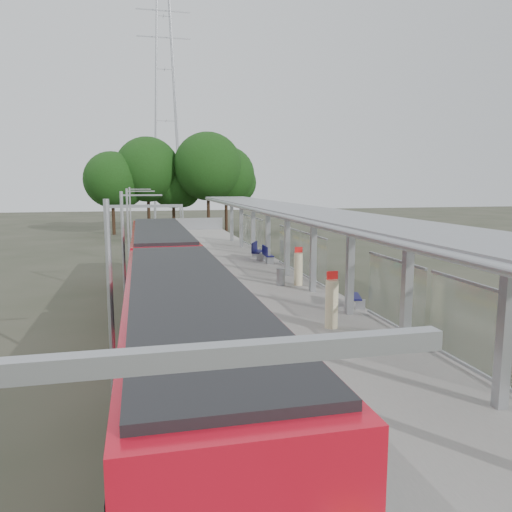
{
  "coord_description": "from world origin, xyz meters",
  "views": [
    {
      "loc": [
        -5.46,
        -6.73,
        5.82
      ],
      "look_at": [
        -0.01,
        16.54,
        2.3
      ],
      "focal_mm": 35.0,
      "sensor_mm": 36.0,
      "label": 1
    }
  ],
  "objects": [
    {
      "name": "trackbed",
      "position": [
        -4.5,
        20.0,
        0.12
      ],
      "size": [
        3.0,
        70.0,
        0.24
      ],
      "primitive_type": "cube",
      "color": "#59544C",
      "rests_on": "ground"
    },
    {
      "name": "platform",
      "position": [
        0.0,
        20.0,
        0.5
      ],
      "size": [
        6.0,
        50.0,
        1.0
      ],
      "primitive_type": "cube",
      "color": "gray",
      "rests_on": "ground"
    },
    {
      "name": "tactile_strip",
      "position": [
        -2.55,
        20.0,
        1.01
      ],
      "size": [
        0.6,
        50.0,
        0.02
      ],
      "primitive_type": "cube",
      "color": "gold",
      "rests_on": "platform"
    },
    {
      "name": "end_fence",
      "position": [
        0.0,
        44.95,
        1.6
      ],
      "size": [
        6.0,
        0.1,
        1.2
      ],
      "primitive_type": "cube",
      "color": "#9EA0A5",
      "rests_on": "platform"
    },
    {
      "name": "train",
      "position": [
        -4.5,
        11.15,
        2.05
      ],
      "size": [
        2.74,
        27.6,
        3.62
      ],
      "color": "black",
      "rests_on": "ground"
    },
    {
      "name": "canopy",
      "position": [
        1.61,
        16.19,
        4.2
      ],
      "size": [
        3.27,
        38.0,
        3.66
      ],
      "color": "#9EA0A5",
      "rests_on": "platform"
    },
    {
      "name": "pylon",
      "position": [
        -1.0,
        73.0,
        19.0
      ],
      "size": [
        8.0,
        4.0,
        38.0
      ],
      "primitive_type": null,
      "color": "#9EA0A5",
      "rests_on": "ground"
    },
    {
      "name": "tree_cluster",
      "position": [
        -0.93,
        51.97,
        6.93
      ],
      "size": [
        19.54,
        9.49,
        11.55
      ],
      "color": "#382316",
      "rests_on": "ground"
    },
    {
      "name": "catenary_masts",
      "position": [
        -6.22,
        19.0,
        2.91
      ],
      "size": [
        2.08,
        48.16,
        5.4
      ],
      "color": "#9EA0A5",
      "rests_on": "ground"
    },
    {
      "name": "bench_near",
      "position": [
        2.62,
        11.04,
        1.48
      ],
      "size": [
        0.78,
        1.38,
        0.9
      ],
      "rotation": [
        0.0,
        0.0,
        -0.3
      ],
      "color": "#100F4B",
      "rests_on": "platform"
    },
    {
      "name": "bench_mid",
      "position": [
        2.02,
        22.38,
        1.54
      ],
      "size": [
        0.53,
        1.52,
        1.03
      ],
      "rotation": [
        0.0,
        0.0,
        -0.05
      ],
      "color": "#100F4B",
      "rests_on": "platform"
    },
    {
      "name": "bench_far",
      "position": [
        1.7,
        23.81,
        1.58
      ],
      "size": [
        1.12,
        1.66,
        1.1
      ],
      "rotation": [
        0.0,
        0.0,
        -0.42
      ],
      "color": "#100F4B",
      "rests_on": "platform"
    },
    {
      "name": "info_pillar_near",
      "position": [
        0.7,
        8.49,
        1.83
      ],
      "size": [
        0.43,
        0.43,
        1.92
      ],
      "rotation": [
        0.0,
        0.0,
        0.06
      ],
      "color": "beige",
      "rests_on": "platform"
    },
    {
      "name": "info_pillar_far",
      "position": [
        1.79,
        15.43,
        1.79
      ],
      "size": [
        0.41,
        0.41,
        1.83
      ],
      "rotation": [
        0.0,
        0.0,
        -0.12
      ],
      "color": "beige",
      "rests_on": "platform"
    },
    {
      "name": "litter_bin",
      "position": [
        0.96,
        15.58,
        1.41
      ],
      "size": [
        0.43,
        0.43,
        0.82
      ],
      "primitive_type": "cylinder",
      "rotation": [
        0.0,
        0.0,
        -0.07
      ],
      "color": "#9EA0A5",
      "rests_on": "platform"
    }
  ]
}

